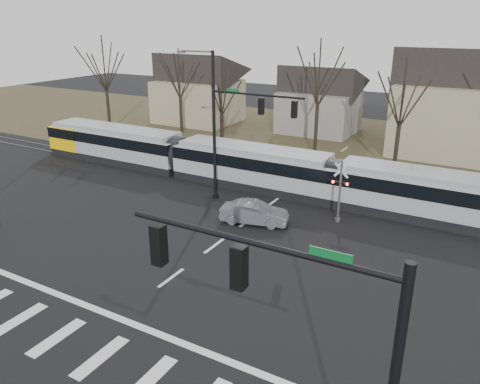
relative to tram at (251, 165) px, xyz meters
The scene contains 15 objects.
ground 16.37m from the tram, 79.38° to the right, with size 140.00×140.00×0.00m, color black.
grass_verge 16.37m from the tram, 79.38° to the left, with size 140.00×28.00×0.01m, color #38331E.
crosswalk 20.29m from the tram, 81.47° to the right, with size 27.00×2.60×0.01m.
stop_line 18.13m from the tram, 80.43° to the right, with size 28.00×0.35×0.01m, color silver.
lane_dashes 3.45m from the tram, ahead, with size 0.18×30.00×0.01m.
rail_pair 3.44m from the tram, ahead, with size 90.00×1.52×0.06m.
tram is the anchor object (origin of this frame).
sedan 7.09m from the tram, 60.00° to the right, with size 4.48×2.52×1.40m, color #5C5D65.
signal_pole_near_right 25.85m from the tram, 59.20° to the right, with size 6.72×0.44×8.00m.
signal_pole_far 5.35m from the tram, 80.39° to the right, with size 9.28×0.44×10.20m.
rail_crossing_signal 8.62m from the tram, 21.84° to the right, with size 1.08×0.36×4.00m.
tree_row 11.66m from the tram, 63.43° to the left, with size 59.20×7.20×10.00m.
house_a 24.91m from the tram, 133.36° to the left, with size 9.72×8.64×8.60m.
house_b 20.23m from the tram, 95.71° to the left, with size 8.64×7.56×7.65m.
house_c 21.11m from the tram, 54.78° to the left, with size 10.80×8.64×10.10m.
Camera 1 is at (12.97, -14.02, 12.14)m, focal length 35.00 mm.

